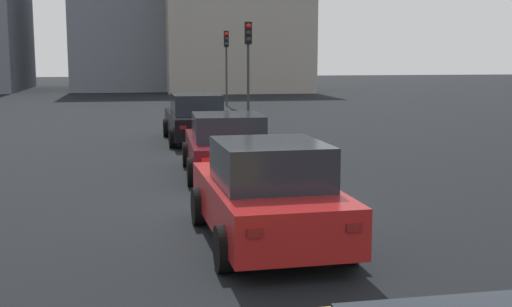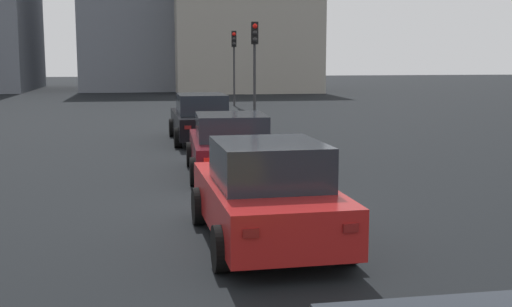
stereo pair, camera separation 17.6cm
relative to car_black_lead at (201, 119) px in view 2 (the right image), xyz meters
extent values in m
cube|color=black|center=(-10.44, -0.01, -0.87)|extent=(160.00, 160.00, 0.20)
cube|color=black|center=(0.06, 0.00, -0.16)|extent=(4.77, 1.86, 0.70)
cube|color=#1E232B|center=(-0.18, 0.00, 0.51)|extent=(2.16, 1.59, 0.65)
cylinder|color=black|center=(1.55, -0.85, -0.45)|extent=(0.64, 0.23, 0.64)
cylinder|color=black|center=(1.51, 0.91, -0.45)|extent=(0.64, 0.23, 0.64)
cylinder|color=black|center=(-1.39, -0.91, -0.45)|extent=(0.64, 0.23, 0.64)
cylinder|color=black|center=(-1.42, 0.85, -0.45)|extent=(0.64, 0.23, 0.64)
cube|color=maroon|center=(-2.31, -0.68, -0.04)|extent=(0.03, 0.20, 0.11)
cube|color=maroon|center=(-2.33, 0.59, -0.04)|extent=(0.03, 0.20, 0.11)
cube|color=#510F16|center=(-6.37, -0.19, -0.19)|extent=(4.27, 1.97, 0.64)
cube|color=#1E232B|center=(-6.58, -0.18, 0.43)|extent=(1.95, 1.68, 0.60)
cylinder|color=black|center=(-5.09, -1.15, -0.45)|extent=(0.65, 0.24, 0.64)
cylinder|color=black|center=(-5.03, 0.69, -0.45)|extent=(0.65, 0.24, 0.64)
cylinder|color=black|center=(-7.70, -1.07, -0.45)|extent=(0.65, 0.24, 0.64)
cylinder|color=black|center=(-7.64, 0.77, -0.45)|extent=(0.65, 0.24, 0.64)
cube|color=red|center=(-8.51, -0.78, -0.08)|extent=(0.04, 0.20, 0.11)
cube|color=red|center=(-8.46, 0.54, -0.08)|extent=(0.04, 0.20, 0.11)
cube|color=maroon|center=(-12.31, 0.00, -0.16)|extent=(4.22, 1.93, 0.69)
cube|color=#1E232B|center=(-12.52, -0.01, 0.51)|extent=(1.93, 1.63, 0.65)
cylinder|color=black|center=(-10.99, -0.84, -0.45)|extent=(0.65, 0.24, 0.64)
cylinder|color=black|center=(-11.05, 0.94, -0.45)|extent=(0.65, 0.24, 0.64)
cylinder|color=black|center=(-13.57, -0.93, -0.45)|extent=(0.65, 0.24, 0.64)
cylinder|color=black|center=(-13.63, 0.85, -0.45)|extent=(0.65, 0.24, 0.64)
cube|color=maroon|center=(-14.38, -0.71, -0.04)|extent=(0.04, 0.20, 0.11)
cube|color=maroon|center=(-14.42, 0.57, -0.04)|extent=(0.04, 0.20, 0.11)
cylinder|color=#2D2D30|center=(15.34, -3.14, 0.90)|extent=(0.11, 0.11, 3.33)
cube|color=black|center=(15.28, -3.13, 3.01)|extent=(0.23, 0.30, 0.90)
sphere|color=red|center=(15.17, -3.12, 3.28)|extent=(0.20, 0.20, 0.20)
sphere|color=black|center=(15.17, -3.12, 3.01)|extent=(0.20, 0.20, 0.20)
sphere|color=black|center=(15.17, -3.12, 2.74)|extent=(0.20, 0.20, 0.20)
cylinder|color=#2D2D30|center=(4.72, -2.59, 0.89)|extent=(0.11, 0.11, 3.32)
cube|color=black|center=(4.66, -2.59, 3.00)|extent=(0.21, 0.29, 0.90)
sphere|color=red|center=(4.55, -2.58, 3.27)|extent=(0.20, 0.20, 0.20)
sphere|color=black|center=(4.55, -2.58, 3.00)|extent=(0.20, 0.20, 0.20)
sphere|color=black|center=(4.55, -2.58, 2.73)|extent=(0.20, 0.20, 0.20)
cube|color=gray|center=(32.01, -6.01, 4.36)|extent=(11.24, 11.10, 10.26)
cube|color=slate|center=(36.40, 1.99, 6.10)|extent=(12.39, 9.97, 13.73)
camera|label=1|loc=(-22.14, 1.96, 2.12)|focal=46.41mm
camera|label=2|loc=(-22.17, 1.78, 2.12)|focal=46.41mm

